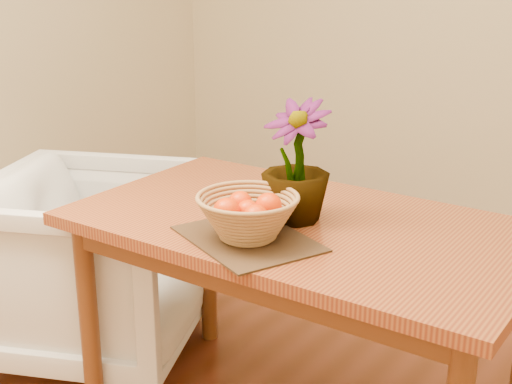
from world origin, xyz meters
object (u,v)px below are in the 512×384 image
Objects in this scene: table at (301,247)px; wicker_basket at (248,218)px; potted_plant at (296,162)px; armchair at (94,255)px.

wicker_basket is (-0.04, -0.22, 0.15)m from table.
armchair is at bearing -177.61° from potted_plant.
potted_plant is at bearing -113.62° from armchair.
potted_plant is (0.03, 0.21, 0.12)m from wicker_basket.
wicker_basket is at bearing -101.28° from table.
table is at bearing 78.72° from wicker_basket.
table is 0.27m from potted_plant.
armchair is (-0.92, 0.01, -0.53)m from potted_plant.
table is at bearing 26.98° from potted_plant.
table is 3.82× the size of potted_plant.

